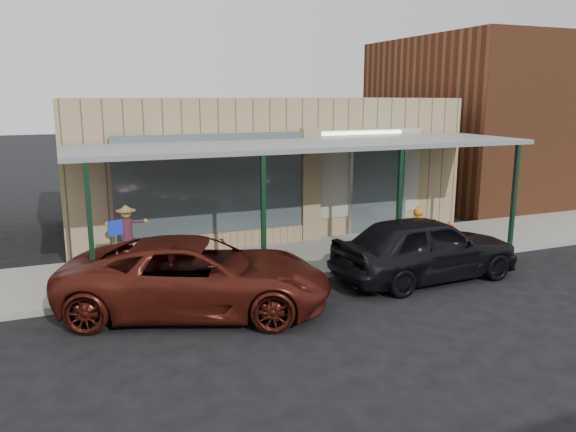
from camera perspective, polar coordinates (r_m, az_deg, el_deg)
name	(u,v)px	position (r m, az deg, el deg)	size (l,w,h in m)	color
ground	(380,305)	(12.02, 9.32, -8.89)	(120.00, 120.00, 0.00)	black
sidewalk	(309,257)	(15.01, 2.14, -4.14)	(40.00, 3.20, 0.15)	gray
storefront	(253,163)	(18.78, -3.59, 5.43)	(12.00, 6.25, 4.20)	#9F8161
awning	(310,146)	(14.43, 2.30, 7.09)	(12.00, 3.00, 3.04)	slate
block_buildings_near	(296,110)	(20.35, 0.84, 10.69)	(61.00, 8.00, 8.00)	brown
barrel_scarecrow	(128,249)	(13.90, -15.93, -3.26)	(0.99, 0.71, 1.63)	#49361D
barrel_pumpkin	(448,238)	(16.27, 15.93, -2.12)	(0.64, 0.64, 0.71)	#49361D
handicap_sign	(116,246)	(12.35, -17.04, -2.98)	(0.31, 0.15, 1.59)	gray
parked_sedan	(426,247)	(13.61, 13.80, -3.12)	(4.64, 2.06, 1.58)	black
car_maroon	(197,276)	(11.44, -9.21, -6.03)	(2.46, 5.34, 1.49)	#4D170F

